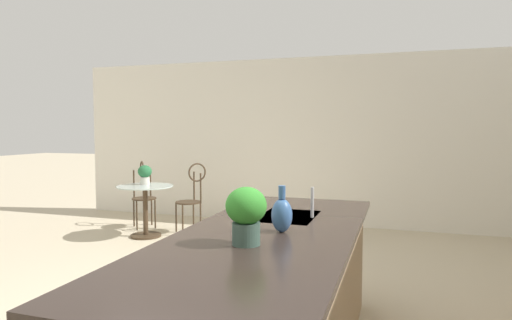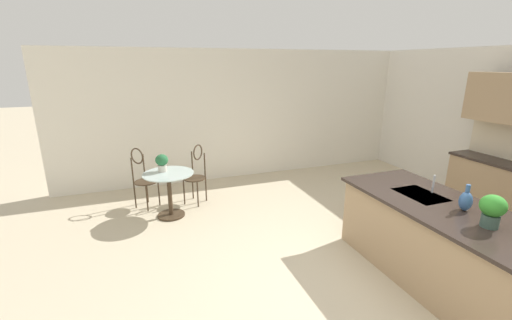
{
  "view_description": "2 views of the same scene",
  "coord_description": "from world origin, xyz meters",
  "px_view_note": "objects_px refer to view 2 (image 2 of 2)",
  "views": [
    {
      "loc": [
        2.86,
        1.61,
        1.56
      ],
      "look_at": [
        -1.67,
        0.15,
        1.22
      ],
      "focal_mm": 31.07,
      "sensor_mm": 36.0,
      "label": 1
    },
    {
      "loc": [
        2.53,
        -2.24,
        2.42
      ],
      "look_at": [
        -1.69,
        -0.7,
        1.1
      ],
      "focal_mm": 23.32,
      "sensor_mm": 36.0,
      "label": 2
    }
  ],
  "objects_px": {
    "chair_by_island": "(196,171)",
    "bistro_table": "(169,190)",
    "vase_on_counter": "(466,201)",
    "potted_plant_on_table": "(162,162)",
    "chair_near_window": "(143,175)",
    "potted_plant_counter_near": "(492,209)"
  },
  "relations": [
    {
      "from": "chair_by_island",
      "to": "bistro_table",
      "type": "bearing_deg",
      "value": -48.65
    },
    {
      "from": "chair_near_window",
      "to": "potted_plant_counter_near",
      "type": "height_order",
      "value": "potted_plant_counter_near"
    },
    {
      "from": "bistro_table",
      "to": "potted_plant_on_table",
      "type": "bearing_deg",
      "value": -148.38
    },
    {
      "from": "bistro_table",
      "to": "chair_near_window",
      "type": "relative_size",
      "value": 0.77
    },
    {
      "from": "potted_plant_on_table",
      "to": "vase_on_counter",
      "type": "height_order",
      "value": "vase_on_counter"
    },
    {
      "from": "chair_by_island",
      "to": "chair_near_window",
      "type": "bearing_deg",
      "value": -96.72
    },
    {
      "from": "chair_near_window",
      "to": "chair_by_island",
      "type": "height_order",
      "value": "same"
    },
    {
      "from": "bistro_table",
      "to": "potted_plant_counter_near",
      "type": "xyz_separation_m",
      "value": [
        3.24,
        2.66,
        0.66
      ]
    },
    {
      "from": "chair_by_island",
      "to": "vase_on_counter",
      "type": "distance_m",
      "value": 4.06
    },
    {
      "from": "vase_on_counter",
      "to": "potted_plant_on_table",
      "type": "bearing_deg",
      "value": -136.6
    },
    {
      "from": "bistro_table",
      "to": "vase_on_counter",
      "type": "relative_size",
      "value": 2.78
    },
    {
      "from": "chair_by_island",
      "to": "potted_plant_counter_near",
      "type": "xyz_separation_m",
      "value": [
        3.7,
        2.15,
        0.53
      ]
    },
    {
      "from": "bistro_table",
      "to": "potted_plant_counter_near",
      "type": "bearing_deg",
      "value": 39.41
    },
    {
      "from": "potted_plant_on_table",
      "to": "potted_plant_counter_near",
      "type": "xyz_separation_m",
      "value": [
        3.36,
        2.74,
        0.2
      ]
    },
    {
      "from": "chair_by_island",
      "to": "potted_plant_on_table",
      "type": "distance_m",
      "value": 0.75
    },
    {
      "from": "bistro_table",
      "to": "chair_by_island",
      "type": "distance_m",
      "value": 0.7
    },
    {
      "from": "chair_near_window",
      "to": "potted_plant_counter_near",
      "type": "bearing_deg",
      "value": 38.7
    },
    {
      "from": "potted_plant_on_table",
      "to": "vase_on_counter",
      "type": "distance_m",
      "value": 4.15
    },
    {
      "from": "chair_near_window",
      "to": "potted_plant_counter_near",
      "type": "relative_size",
      "value": 3.25
    },
    {
      "from": "bistro_table",
      "to": "potted_plant_on_table",
      "type": "distance_m",
      "value": 0.48
    },
    {
      "from": "chair_near_window",
      "to": "potted_plant_on_table",
      "type": "height_order",
      "value": "chair_near_window"
    },
    {
      "from": "chair_by_island",
      "to": "potted_plant_on_table",
      "type": "bearing_deg",
      "value": -60.45
    }
  ]
}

